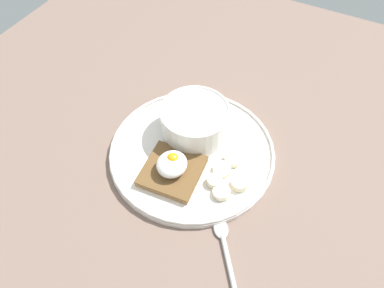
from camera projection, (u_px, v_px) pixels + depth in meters
ground_plane at (192, 157)px, 71.37cm from camera, size 120.00×120.00×2.00cm
plate at (192, 151)px, 69.96cm from camera, size 30.87×30.87×1.60cm
oatmeal_bowl at (195, 121)px, 70.36cm from camera, size 13.20×13.20×6.14cm
toast_slice at (172, 171)px, 66.02cm from camera, size 10.84×10.84×1.37cm
poached_egg at (172, 164)px, 64.34cm from camera, size 5.67×5.27×3.49cm
banana_slice_front at (214, 181)px, 64.89cm from camera, size 3.50×3.57×1.43cm
banana_slice_left at (240, 184)px, 64.46cm from camera, size 3.71×3.79×1.59cm
banana_slice_back at (232, 160)px, 67.80cm from camera, size 4.54×4.56×1.39cm
banana_slice_right at (222, 169)px, 66.49cm from camera, size 3.91×3.83×1.38cm
banana_slice_inner at (222, 192)px, 63.53cm from camera, size 4.16×4.20×1.30cm
spoon at (224, 244)px, 59.02cm from camera, size 10.64×8.53×0.80cm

